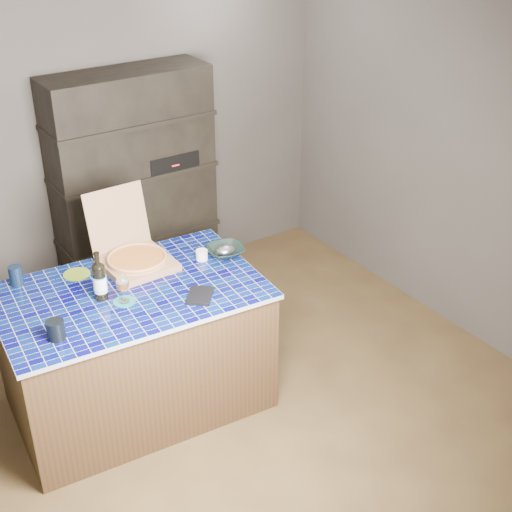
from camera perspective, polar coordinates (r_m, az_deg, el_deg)
room at (r=4.11m, az=-0.86°, el=2.67°), size 3.50×3.50×3.50m
shelving_unit at (r=5.48m, az=-9.63°, el=5.30°), size 1.20×0.41×1.80m
kitchen_island at (r=4.52m, az=-9.62°, el=-7.29°), size 1.62×1.10×0.85m
pizza_box at (r=4.51m, az=-9.65°, el=-0.04°), size 0.42×0.50×0.44m
mead_bottle at (r=4.18m, az=-12.39°, el=-1.95°), size 0.08×0.08×0.31m
teal_trivet at (r=4.18m, az=-10.49°, el=-3.61°), size 0.13×0.13×0.01m
wine_glass at (r=4.12m, az=-10.64°, el=-2.21°), size 0.08×0.08×0.17m
tumbler at (r=3.94m, az=-15.73°, el=-5.70°), size 0.10×0.10×0.11m
dvd_case at (r=4.17m, az=-4.50°, el=-3.17°), size 0.23×0.24×0.02m
bowl at (r=4.59m, az=-2.45°, el=0.39°), size 0.27×0.27×0.06m
foil_contents at (r=4.58m, az=-2.45°, el=0.51°), size 0.13×0.11×0.06m
white_jar at (r=4.55m, az=-4.36°, el=0.09°), size 0.08×0.08×0.06m
navy_cup at (r=4.48m, az=-18.66°, el=-1.49°), size 0.08×0.08×0.12m
green_trivet at (r=4.52m, az=-14.15°, el=-1.41°), size 0.16×0.16×0.01m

